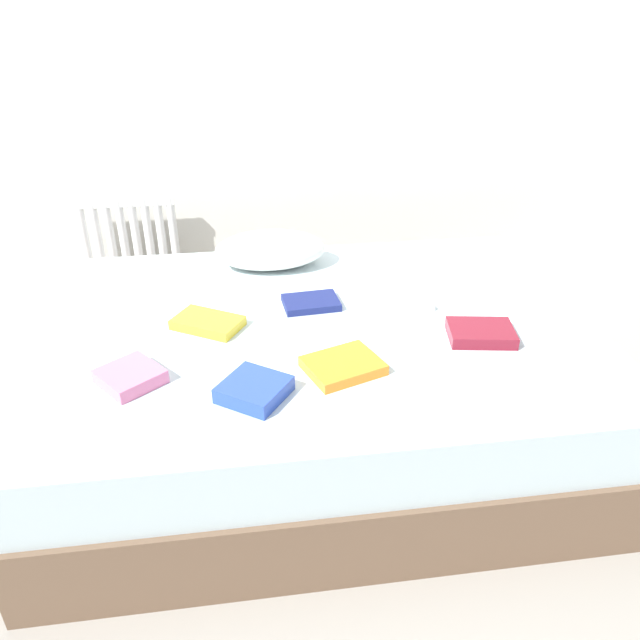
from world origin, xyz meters
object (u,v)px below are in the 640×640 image
Objects in this scene: bed at (322,379)px; textbook_yellow at (208,323)px; textbook_white at (397,302)px; textbook_blue at (254,389)px; textbook_pink at (130,376)px; textbook_navy at (311,303)px; radiator at (131,248)px; pillow at (270,250)px; textbook_maroon at (481,333)px; textbook_orange at (343,366)px.

bed is 8.41× the size of textbook_yellow.
textbook_white is at bearing 37.32° from textbook_yellow.
textbook_blue reaches higher than textbook_white.
textbook_pink reaches higher than textbook_navy.
radiator is 2.54× the size of textbook_navy.
bed is at bearing -166.44° from textbook_white.
pillow reaches higher than textbook_maroon.
bed is at bearing -54.71° from radiator.
textbook_yellow is 1.37× the size of textbook_pink.
pillow is 0.63m from textbook_white.
radiator reaches higher than bed.
textbook_blue is at bearing -40.65° from textbook_yellow.
textbook_orange is (0.02, -0.33, 0.27)m from bed.
pillow is at bearing 81.45° from textbook_orange.
radiator is 1.27m from textbook_yellow.
textbook_blue is at bearing -121.95° from bed.
textbook_orange is 0.67m from textbook_pink.
textbook_yellow is 0.47m from textbook_blue.
radiator is 1.61m from textbook_white.
radiator is (-0.85, 1.20, 0.11)m from bed.
textbook_navy is at bearing 75.69° from textbook_orange.
textbook_white is at bearing 17.40° from bed.
pillow is 0.97m from textbook_pink.
pillow is (-0.15, 0.53, 0.33)m from bed.
bed is 0.30m from textbook_navy.
textbook_white is (0.46, -0.43, -0.07)m from pillow.
textbook_yellow is 1.32× the size of textbook_blue.
bed is 0.76m from textbook_pink.
bed is 3.75× the size of radiator.
textbook_white is (0.31, 0.10, 0.27)m from bed.
textbook_orange is (0.87, -1.53, 0.16)m from radiator.
textbook_yellow is at bearing -117.44° from pillow.
radiator is at bearing 141.52° from textbook_yellow.
textbook_yellow is 1.13× the size of textbook_navy.
textbook_pink is at bearing -149.78° from textbook_navy.
textbook_blue is (-0.80, -0.23, 0.00)m from textbook_maroon.
textbook_navy is 0.85× the size of textbook_white.
bed is 0.42m from textbook_orange.
radiator is at bearing 136.11° from pillow.
textbook_pink is 0.70× the size of textbook_white.
textbook_orange reaches higher than textbook_white.
radiator is at bearing 125.29° from bed.
radiator is 1.00m from pillow.
textbook_orange is 1.27× the size of textbook_blue.
bed is 0.58m from textbook_blue.
radiator is at bearing 99.84° from textbook_orange.
textbook_white is (1.16, -1.10, 0.16)m from radiator.
textbook_maroon is (0.51, 0.13, 0.00)m from textbook_orange.
textbook_blue reaches higher than textbook_yellow.
bed is 0.42m from textbook_white.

